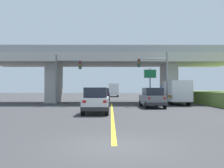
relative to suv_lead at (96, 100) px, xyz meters
name	(u,v)px	position (x,y,z in m)	size (l,w,h in m)	color
ground	(111,102)	(1.25, 15.66, -1.01)	(160.00, 160.00, 0.00)	#353538
overpass_bridge	(111,64)	(1.25, 15.66, 4.33)	(33.50, 8.30, 7.40)	#B7B5AD
lane_divider_stripe	(112,112)	(1.25, 0.89, -1.01)	(0.20, 24.16, 0.01)	yellow
suv_lead	(96,100)	(0.00, 0.00, 0.00)	(1.98, 4.50, 2.02)	silver
suv_crossing	(152,98)	(5.38, 6.00, 0.00)	(2.19, 4.67, 2.02)	slate
box_truck	(175,92)	(9.09, 11.30, 0.52)	(2.33, 7.15, 2.86)	navy
sedan_oncoming	(103,94)	(0.00, 20.44, 0.00)	(2.00, 4.66, 2.02)	navy
traffic_signal_nearside	(157,72)	(6.52, 9.24, 2.89)	(3.49, 0.36, 6.19)	slate
traffic_signal_farside	(65,73)	(-4.17, 9.27, 2.68)	(3.00, 0.36, 5.84)	#56595E
highway_sign	(150,78)	(6.17, 12.33, 2.32)	(1.59, 0.17, 4.54)	#56595E
semi_truck_distant	(114,90)	(1.87, 41.23, 0.63)	(2.33, 7.35, 3.11)	silver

